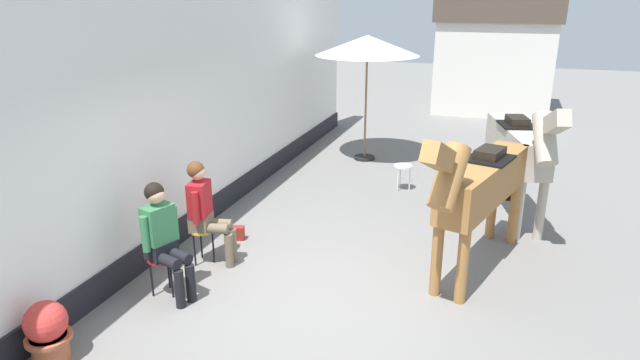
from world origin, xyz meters
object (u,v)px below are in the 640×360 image
(cafe_parasol, at_px, (367,46))
(satchel_bag, at_px, (234,233))
(saddled_horse_near, at_px, (481,185))
(spare_stool_white, at_px, (403,168))
(seated_visitor_near, at_px, (163,235))
(flower_planter_near, at_px, (47,331))
(seated_visitor_far, at_px, (205,208))
(saddled_horse_far, at_px, (519,146))

(cafe_parasol, xyz_separation_m, satchel_bag, (-0.78, -4.52, -2.26))
(saddled_horse_near, xyz_separation_m, spare_stool_white, (-1.42, 2.71, -0.76))
(seated_visitor_near, relative_size, satchel_bag, 4.96)
(flower_planter_near, height_order, satchel_bag, flower_planter_near)
(cafe_parasol, bearing_deg, seated_visitor_near, -97.47)
(seated_visitor_far, bearing_deg, flower_planter_near, -100.07)
(seated_visitor_far, height_order, cafe_parasol, cafe_parasol)
(flower_planter_near, distance_m, cafe_parasol, 7.93)
(satchel_bag, bearing_deg, saddled_horse_near, 168.30)
(flower_planter_near, xyz_separation_m, satchel_bag, (0.41, 3.05, -0.23))
(saddled_horse_near, relative_size, spare_stool_white, 6.33)
(saddled_horse_far, bearing_deg, cafe_parasol, 141.98)
(saddled_horse_far, height_order, spare_stool_white, saddled_horse_far)
(seated_visitor_near, relative_size, saddled_horse_far, 0.47)
(flower_planter_near, bearing_deg, cafe_parasol, 81.05)
(saddled_horse_far, height_order, cafe_parasol, cafe_parasol)
(saddled_horse_far, xyz_separation_m, cafe_parasol, (-2.99, 2.34, 1.20))
(seated_visitor_far, xyz_separation_m, saddled_horse_near, (3.32, 0.91, 0.38))
(seated_visitor_far, xyz_separation_m, cafe_parasol, (0.78, 5.27, 1.59))
(seated_visitor_near, xyz_separation_m, spare_stool_white, (1.93, 4.51, -0.38))
(satchel_bag, bearing_deg, seated_visitor_near, 74.76)
(saddled_horse_far, bearing_deg, satchel_bag, -149.99)
(spare_stool_white, bearing_deg, seated_visitor_far, -117.76)
(saddled_horse_far, xyz_separation_m, satchel_bag, (-3.78, -2.18, -1.06))
(cafe_parasol, distance_m, satchel_bag, 5.12)
(saddled_horse_near, xyz_separation_m, satchel_bag, (-3.33, -0.16, -1.06))
(saddled_horse_far, bearing_deg, spare_stool_white, 159.80)
(satchel_bag, bearing_deg, spare_stool_white, -137.99)
(saddled_horse_far, distance_m, satchel_bag, 4.49)
(spare_stool_white, distance_m, satchel_bag, 3.46)
(saddled_horse_far, xyz_separation_m, spare_stool_white, (-1.87, 0.69, -0.76))
(saddled_horse_near, distance_m, flower_planter_near, 4.99)
(saddled_horse_near, height_order, cafe_parasol, cafe_parasol)
(saddled_horse_far, relative_size, satchel_bag, 10.47)
(seated_visitor_far, xyz_separation_m, flower_planter_near, (-0.41, -2.30, -0.44))
(seated_visitor_near, bearing_deg, saddled_horse_far, 45.16)
(seated_visitor_near, bearing_deg, flower_planter_near, -105.27)
(spare_stool_white, height_order, satchel_bag, spare_stool_white)
(spare_stool_white, bearing_deg, satchel_bag, -123.58)
(cafe_parasol, bearing_deg, satchel_bag, -99.84)
(seated_visitor_near, height_order, spare_stool_white, seated_visitor_near)
(seated_visitor_near, relative_size, saddled_horse_near, 0.48)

